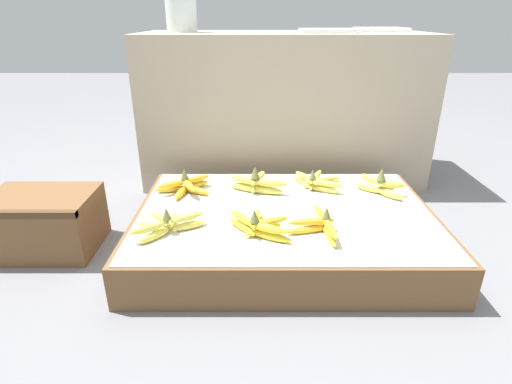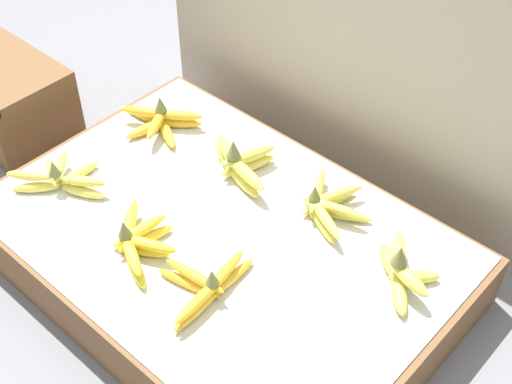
% 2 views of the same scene
% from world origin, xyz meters
% --- Properties ---
extents(ground_plane, '(10.00, 10.00, 0.00)m').
position_xyz_m(ground_plane, '(0.00, 0.00, 0.00)').
color(ground_plane, slate).
extents(display_platform, '(1.08, 0.74, 0.15)m').
position_xyz_m(display_platform, '(0.00, 0.00, 0.08)').
color(display_platform, brown).
rests_on(display_platform, ground_plane).
extents(back_vendor_table, '(1.40, 0.58, 0.73)m').
position_xyz_m(back_vendor_table, '(0.04, 0.78, 0.37)').
color(back_vendor_table, tan).
rests_on(back_vendor_table, ground_plane).
extents(wooden_crate, '(0.38, 0.27, 0.22)m').
position_xyz_m(wooden_crate, '(-0.89, -0.01, 0.11)').
color(wooden_crate, brown).
rests_on(wooden_crate, ground_plane).
extents(banana_bunch_front_left, '(0.23, 0.21, 0.09)m').
position_xyz_m(banana_bunch_front_left, '(-0.40, -0.16, 0.18)').
color(banana_bunch_front_left, '#DBCC4C').
rests_on(banana_bunch_front_left, display_platform).
extents(banana_bunch_front_midleft, '(0.21, 0.18, 0.10)m').
position_xyz_m(banana_bunch_front_midleft, '(-0.10, -0.17, 0.18)').
color(banana_bunch_front_midleft, yellow).
rests_on(banana_bunch_front_midleft, display_platform).
extents(banana_bunch_front_midright, '(0.17, 0.25, 0.09)m').
position_xyz_m(banana_bunch_front_midright, '(0.11, -0.15, 0.18)').
color(banana_bunch_front_midright, gold).
rests_on(banana_bunch_front_midright, display_platform).
extents(banana_bunch_middle_left, '(0.23, 0.19, 0.10)m').
position_xyz_m(banana_bunch_middle_left, '(-0.39, 0.16, 0.18)').
color(banana_bunch_middle_left, gold).
rests_on(banana_bunch_middle_left, display_platform).
extents(banana_bunch_middle_midleft, '(0.24, 0.16, 0.11)m').
position_xyz_m(banana_bunch_middle_midleft, '(-0.10, 0.17, 0.19)').
color(banana_bunch_middle_midleft, '#DBCC4C').
rests_on(banana_bunch_middle_midleft, display_platform).
extents(banana_bunch_middle_midright, '(0.21, 0.19, 0.09)m').
position_xyz_m(banana_bunch_middle_midright, '(0.14, 0.21, 0.18)').
color(banana_bunch_middle_midright, '#DBCC4C').
rests_on(banana_bunch_middle_midright, display_platform).
extents(banana_bunch_middle_right, '(0.18, 0.18, 0.11)m').
position_xyz_m(banana_bunch_middle_right, '(0.39, 0.15, 0.19)').
color(banana_bunch_middle_right, '#DBCC4C').
rests_on(banana_bunch_middle_right, display_platform).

